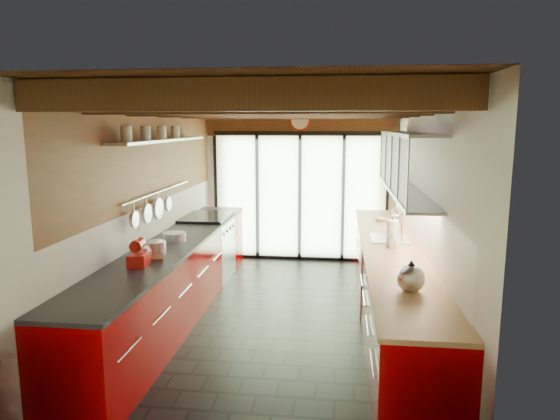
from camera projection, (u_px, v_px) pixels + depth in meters
The scene contains 18 objects.
ground at pixel (281, 319), 5.93m from camera, with size 5.50×5.50×0.00m, color black.
room_shell at pixel (281, 181), 5.65m from camera, with size 5.50×5.50×5.50m.
ceiling_beams at pixel (284, 109), 5.89m from camera, with size 3.14×5.06×4.90m.
glass_door at pixel (300, 163), 8.29m from camera, with size 2.95×0.10×2.90m.
left_counter at pixel (176, 278), 6.01m from camera, with size 0.68×5.00×0.92m.
range_stove at pixel (207, 248), 7.42m from camera, with size 0.66×0.90×0.97m.
right_counter at pixel (391, 286), 5.70m from camera, with size 0.68×5.00×0.92m.
sink_assembly at pixel (390, 236), 6.01m from camera, with size 0.45×0.52×0.43m.
upper_cabinets_right at pixel (407, 163), 5.74m from camera, with size 0.34×3.00×3.00m.
left_wall_fixtures at pixel (160, 159), 5.93m from camera, with size 0.28×2.60×0.96m.
stand_mixer at pixel (139, 255), 4.89m from camera, with size 0.21×0.32×0.27m.
pot_large at pixel (155, 248), 5.31m from camera, with size 0.22×0.22×0.14m, color silver.
pot_small at pixel (174, 237), 5.91m from camera, with size 0.27×0.27×0.10m, color silver.
cutting_board at pixel (150, 256), 5.17m from camera, with size 0.26×0.37×0.03m, color brown.
kettle at pixel (411, 277), 4.13m from camera, with size 0.30×0.32×0.28m.
paper_towel at pixel (392, 233), 5.64m from camera, with size 0.17×0.17×0.35m.
soap_bottle at pixel (393, 241), 5.57m from camera, with size 0.07×0.08×0.16m, color silver.
bowl at pixel (381, 219), 7.16m from camera, with size 0.19×0.19×0.05m, color silver.
Camera 1 is at (0.67, -5.59, 2.28)m, focal length 32.00 mm.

